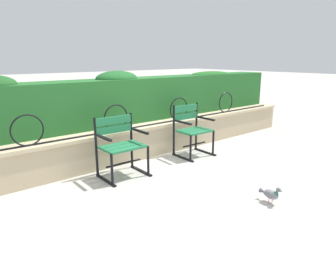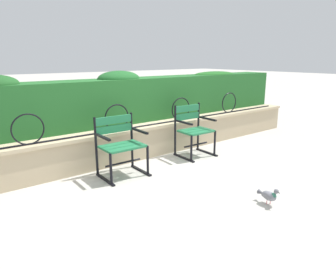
{
  "view_description": "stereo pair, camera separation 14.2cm",
  "coord_description": "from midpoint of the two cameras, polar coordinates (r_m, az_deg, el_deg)",
  "views": [
    {
      "loc": [
        -2.8,
        -3.23,
        1.66
      ],
      "look_at": [
        0.0,
        0.14,
        0.55
      ],
      "focal_mm": 32.79,
      "sensor_mm": 36.0,
      "label": 1
    },
    {
      "loc": [
        -2.69,
        -3.31,
        1.66
      ],
      "look_at": [
        0.0,
        0.14,
        0.55
      ],
      "focal_mm": 32.79,
      "sensor_mm": 36.0,
      "label": 2
    }
  ],
  "objects": [
    {
      "name": "ground_plane",
      "position": [
        4.58,
        2.0,
        -7.04
      ],
      "size": [
        60.0,
        60.0,
        0.0
      ],
      "primitive_type": "plane",
      "color": "#BCB7AD"
    },
    {
      "name": "stone_wall",
      "position": [
        5.21,
        -4.56,
        -1.27
      ],
      "size": [
        7.62,
        0.41,
        0.54
      ],
      "color": "tan",
      "rests_on": "ground"
    },
    {
      "name": "iron_arch_fence",
      "position": [
        4.86,
        -7.77,
        2.83
      ],
      "size": [
        7.07,
        0.02,
        0.42
      ],
      "color": "black",
      "rests_on": "stone_wall"
    },
    {
      "name": "hedge_row",
      "position": [
        5.45,
        -7.55,
        6.59
      ],
      "size": [
        7.47,
        0.58,
        0.9
      ],
      "color": "#236028",
      "rests_on": "stone_wall"
    },
    {
      "name": "park_chair_left",
      "position": [
        4.4,
        -8.01,
        -1.68
      ],
      "size": [
        0.63,
        0.53,
        0.86
      ],
      "color": "#237547",
      "rests_on": "ground"
    },
    {
      "name": "park_chair_right",
      "position": [
        5.28,
        5.47,
        1.07
      ],
      "size": [
        0.58,
        0.53,
        0.88
      ],
      "color": "#237547",
      "rests_on": "ground"
    },
    {
      "name": "pigeon_near_chairs",
      "position": [
        3.81,
        19.26,
        -10.6
      ],
      "size": [
        0.12,
        0.29,
        0.22
      ],
      "color": "gray",
      "rests_on": "ground"
    }
  ]
}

